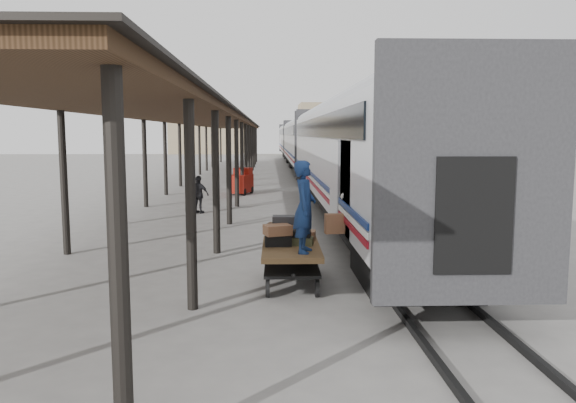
# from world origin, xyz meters

# --- Properties ---
(ground) EXTENTS (160.00, 160.00, 0.00)m
(ground) POSITION_xyz_m (0.00, 0.00, 0.00)
(ground) COLOR slate
(ground) RESTS_ON ground
(train) EXTENTS (3.45, 76.01, 4.01)m
(train) POSITION_xyz_m (3.19, 33.79, 2.69)
(train) COLOR silver
(train) RESTS_ON ground
(canopy) EXTENTS (4.90, 64.30, 4.15)m
(canopy) POSITION_xyz_m (-3.40, 24.00, 4.00)
(canopy) COLOR #422B19
(canopy) RESTS_ON ground
(rails) EXTENTS (1.54, 150.00, 0.12)m
(rails) POSITION_xyz_m (3.20, 34.00, 0.06)
(rails) COLOR black
(rails) RESTS_ON ground
(building_far) EXTENTS (18.00, 10.00, 8.00)m
(building_far) POSITION_xyz_m (14.00, 78.00, 4.00)
(building_far) COLOR tan
(building_far) RESTS_ON ground
(building_left) EXTENTS (12.00, 8.00, 6.00)m
(building_left) POSITION_xyz_m (-10.00, 82.00, 3.00)
(building_left) COLOR tan
(building_left) RESTS_ON ground
(baggage_cart) EXTENTS (1.28, 2.42, 0.86)m
(baggage_cart) POSITION_xyz_m (0.57, -0.34, 0.65)
(baggage_cart) COLOR brown
(baggage_cart) RESTS_ON ground
(suitcase_stack) EXTENTS (1.23, 1.23, 0.60)m
(suitcase_stack) POSITION_xyz_m (0.47, 0.01, 1.08)
(suitcase_stack) COLOR #343436
(suitcase_stack) RESTS_ON baggage_cart
(luggage_tug) EXTENTS (1.42, 1.83, 1.42)m
(luggage_tug) POSITION_xyz_m (-1.44, 18.27, 0.65)
(luggage_tug) COLOR maroon
(luggage_tug) RESTS_ON ground
(porter) EXTENTS (0.58, 0.77, 1.89)m
(porter) POSITION_xyz_m (0.82, -0.99, 1.81)
(porter) COLOR navy
(porter) RESTS_ON baggage_cart
(pedestrian) EXTENTS (1.00, 0.74, 1.57)m
(pedestrian) POSITION_xyz_m (-2.80, 10.85, 0.78)
(pedestrian) COLOR black
(pedestrian) RESTS_ON ground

